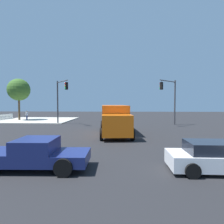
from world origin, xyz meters
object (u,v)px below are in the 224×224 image
Objects in this scene: traffic_light_secondary at (170,96)px; sedan_white at (218,157)px; pickup_navy at (32,153)px; shade_tree_near at (19,90)px; traffic_light_primary at (60,95)px; pedestrian_near_corner at (27,115)px; delivery_truck at (115,119)px.

traffic_light_secondary is 18.84m from sedan_white.
pickup_navy is 28.12m from shade_tree_near.
traffic_light_secondary is 24.72m from shade_tree_near.
shade_tree_near reaches higher than traffic_light_primary.
shade_tree_near reaches higher than traffic_light_secondary.
sedan_white is 32.82m from shade_tree_near.
traffic_light_primary reaches higher than pedestrian_near_corner.
delivery_truck reaches higher than sedan_white.
shade_tree_near is at bearing -129.68° from delivery_truck.
sedan_white is at bearing 24.85° from delivery_truck.
delivery_truck is 22.04m from shade_tree_near.
shade_tree_near reaches higher than pedestrian_near_corner.
traffic_light_primary is 1.15× the size of pickup_navy.
delivery_truck reaches higher than pickup_navy.
pickup_navy is (18.58, 4.40, -3.36)m from traffic_light_primary.
pedestrian_near_corner is (-5.60, -22.48, -2.96)m from traffic_light_secondary.
sedan_white is 2.69× the size of pedestrian_near_corner.
pedestrian_near_corner is at bearing -131.59° from delivery_truck.
traffic_light_primary is 22.71m from sedan_white.
pickup_navy reaches higher than sedan_white.
traffic_light_primary is 15.05m from traffic_light_secondary.
delivery_truck is 11.05m from pickup_navy.
shade_tree_near reaches higher than pickup_navy.
traffic_light_primary is 10.68m from shade_tree_near.
traffic_light_primary is 1.40× the size of sedan_white.
traffic_light_primary reaches higher than pickup_navy.
delivery_truck is at bearing 43.93° from traffic_light_primary.
traffic_light_secondary is at bearing 76.07° from shade_tree_near.
traffic_light_primary is (-8.09, -7.80, 2.64)m from delivery_truck.
pedestrian_near_corner is at bearing -153.76° from pickup_navy.
shade_tree_near is (-0.34, -1.48, 4.19)m from pedestrian_near_corner.
delivery_truck is 1.36× the size of traffic_light_secondary.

